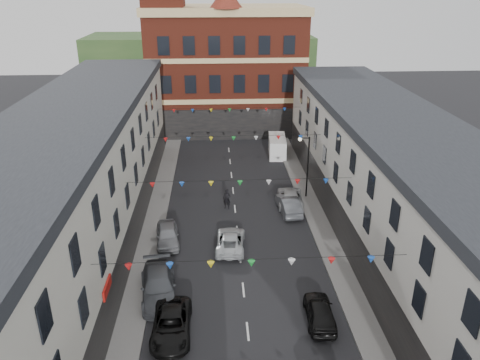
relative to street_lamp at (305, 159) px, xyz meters
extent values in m
plane|color=black|center=(-6.55, -14.00, -3.90)|extent=(160.00, 160.00, 0.00)
cube|color=#605E5B|center=(-13.45, -12.00, -3.83)|extent=(1.80, 64.00, 0.15)
cube|color=#605E5B|center=(0.35, -12.00, -3.83)|extent=(1.80, 64.00, 0.15)
cube|color=beige|center=(-18.35, -13.00, 1.10)|extent=(8.00, 56.00, 10.00)
cube|color=black|center=(-18.35, -13.00, 6.45)|extent=(8.40, 56.00, 0.70)
cube|color=black|center=(-14.30, -13.00, -2.30)|extent=(0.12, 56.00, 3.20)
cube|color=beige|center=(5.25, -13.00, 0.60)|extent=(8.00, 56.00, 9.00)
cube|color=black|center=(5.25, -13.00, 5.45)|extent=(8.40, 56.00, 0.70)
cube|color=black|center=(1.20, -13.00, -2.30)|extent=(0.12, 56.00, 3.20)
cube|color=maroon|center=(-6.55, 24.00, 3.60)|extent=(20.00, 12.00, 15.00)
cube|color=tan|center=(-6.55, 24.00, 11.60)|extent=(20.60, 12.60, 1.00)
cube|color=maroon|center=(-14.05, 21.00, 8.10)|extent=(5.00, 5.00, 24.00)
cube|color=#274721|center=(-10.55, 48.00, 1.10)|extent=(40.00, 14.00, 10.00)
cylinder|color=black|center=(0.25, 0.00, -0.90)|extent=(0.14, 0.14, 6.00)
cylinder|color=black|center=(-0.15, 0.00, 2.00)|extent=(0.90, 0.10, 0.10)
sphere|color=beige|center=(-0.60, 0.00, 1.90)|extent=(0.36, 0.36, 0.36)
imported|color=black|center=(-10.94, -17.93, -3.24)|extent=(2.24, 4.79, 1.33)
imported|color=#484B50|center=(-12.05, -14.33, -3.12)|extent=(2.89, 5.62, 1.56)
imported|color=gray|center=(-12.05, -7.63, -3.18)|extent=(2.22, 4.42, 1.44)
imported|color=black|center=(-2.19, -17.32, -3.22)|extent=(1.83, 4.10, 1.37)
imported|color=#54575C|center=(-1.87, -2.87, -3.17)|extent=(1.95, 4.58, 1.47)
imported|color=#ACAFB1|center=(-1.46, -1.18, -3.25)|extent=(2.61, 4.92, 1.32)
imported|color=silver|center=(-7.20, -8.64, -3.27)|extent=(2.46, 4.74, 1.28)
cube|color=white|center=(-0.95, 11.98, -2.83)|extent=(2.27, 5.01, 2.15)
imported|color=black|center=(-7.26, -1.85, -2.98)|extent=(0.78, 0.62, 1.86)
camera|label=1|loc=(-8.22, -39.56, 14.87)|focal=35.00mm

